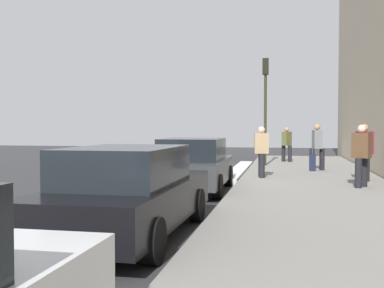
{
  "coord_description": "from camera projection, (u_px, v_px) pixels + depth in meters",
  "views": [
    {
      "loc": [
        -13.9,
        -2.4,
        1.84
      ],
      "look_at": [
        -0.51,
        0.21,
        1.34
      ],
      "focal_mm": 44.02,
      "sensor_mm": 36.0,
      "label": 1
    }
  ],
  "objects": [
    {
      "name": "lane_stripe_centre",
      "position": [
        102.0,
        185.0,
        14.77
      ],
      "size": [
        28.0,
        0.14,
        0.01
      ],
      "primitive_type": "cube",
      "color": "gold",
      "rests_on": "ground"
    },
    {
      "name": "pedestrian_grey_coat",
      "position": [
        317.0,
        146.0,
        18.26
      ],
      "size": [
        0.53,
        0.59,
        1.79
      ],
      "color": "black",
      "rests_on": "sidewalk"
    },
    {
      "name": "sidewalk",
      "position": [
        315.0,
        188.0,
        13.52
      ],
      "size": [
        28.0,
        4.6,
        0.15
      ],
      "primitive_type": "cube",
      "color": "gray",
      "rests_on": "ground"
    },
    {
      "name": "pedestrian_burgundy_coat",
      "position": [
        364.0,
        150.0,
        14.7
      ],
      "size": [
        0.58,
        0.53,
        1.77
      ],
      "color": "black",
      "rests_on": "sidewalk"
    },
    {
      "name": "parked_car_black",
      "position": [
        129.0,
        192.0,
        7.77
      ],
      "size": [
        4.74,
        1.96,
        1.51
      ],
      "color": "black",
      "rests_on": "ground"
    },
    {
      "name": "pedestrian_brown_coat",
      "position": [
        361.0,
        154.0,
        13.06
      ],
      "size": [
        0.52,
        0.56,
        1.74
      ],
      "color": "black",
      "rests_on": "sidewalk"
    },
    {
      "name": "snow_bank_curb",
      "position": [
        239.0,
        171.0,
        18.32
      ],
      "size": [
        7.64,
        0.56,
        0.22
      ],
      "primitive_type": "cube",
      "color": "white",
      "rests_on": "ground"
    },
    {
      "name": "ground_plane",
      "position": [
        202.0,
        188.0,
        14.16
      ],
      "size": [
        56.0,
        56.0,
        0.0
      ],
      "primitive_type": "plane",
      "color": "#333335"
    },
    {
      "name": "rolling_suitcase",
      "position": [
        313.0,
        162.0,
        17.97
      ],
      "size": [
        0.34,
        0.22,
        1.0
      ],
      "color": "#191E38",
      "rests_on": "sidewalk"
    },
    {
      "name": "pedestrian_olive_coat",
      "position": [
        287.0,
        143.0,
        22.7
      ],
      "size": [
        0.53,
        0.49,
        1.67
      ],
      "color": "black",
      "rests_on": "sidewalk"
    },
    {
      "name": "parked_car_charcoal",
      "position": [
        194.0,
        165.0,
        13.31
      ],
      "size": [
        4.41,
        1.95,
        1.51
      ],
      "color": "black",
      "rests_on": "ground"
    },
    {
      "name": "pedestrian_tan_coat",
      "position": [
        262.0,
        150.0,
        15.66
      ],
      "size": [
        0.56,
        0.49,
        1.7
      ],
      "color": "black",
      "rests_on": "sidewalk"
    },
    {
      "name": "traffic_light_pole",
      "position": [
        265.0,
        94.0,
        20.45
      ],
      "size": [
        0.35,
        0.26,
        4.66
      ],
      "color": "#2D2D19",
      "rests_on": "sidewalk"
    }
  ]
}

